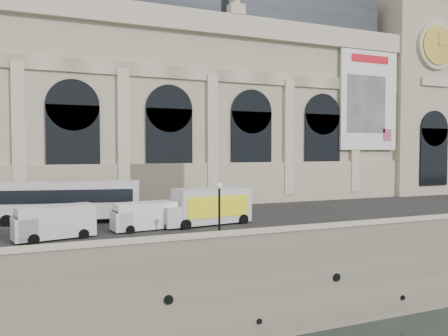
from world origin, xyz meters
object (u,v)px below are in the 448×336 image
object	(u,v)px
lamp_right	(219,214)
bus_left	(67,200)
van_c	(142,216)
van_b	(51,223)
box_truck	(207,206)

from	to	relation	value
lamp_right	bus_left	bearing A→B (deg)	124.53
van_c	bus_left	bearing A→B (deg)	130.33
van_b	bus_left	bearing A→B (deg)	78.92
van_c	van_b	bearing A→B (deg)	-170.54
van_c	box_truck	size ratio (longest dim) A/B	0.64
box_truck	lamp_right	xyz separation A→B (m)	(-1.89, -7.59, 0.50)
van_b	box_truck	xyz separation A→B (m)	(12.51, 1.64, 0.36)
van_c	lamp_right	bearing A→B (deg)	-61.38
bus_left	lamp_right	distance (m)	16.18
lamp_right	van_c	bearing A→B (deg)	118.62
van_c	lamp_right	xyz separation A→B (m)	(3.86, -7.08, 0.96)
bus_left	box_truck	xyz separation A→B (m)	(11.07, -5.75, -0.46)
van_c	lamp_right	distance (m)	8.12
bus_left	van_b	distance (m)	7.57
bus_left	van_c	distance (m)	8.26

